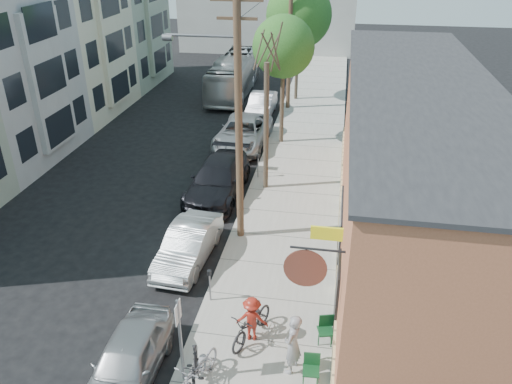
% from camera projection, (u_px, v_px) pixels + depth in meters
% --- Properties ---
extents(ground, '(120.00, 120.00, 0.00)m').
position_uv_depth(ground, '(153.00, 289.00, 17.85)').
color(ground, black).
extents(sidewalk, '(4.50, 58.00, 0.15)m').
position_uv_depth(sidewalk, '(300.00, 168.00, 26.79)').
color(sidewalk, '#A09E94').
rests_on(sidewalk, ground).
extents(cafe_building, '(6.60, 20.20, 6.61)m').
position_uv_depth(cafe_building, '(411.00, 165.00, 19.33)').
color(cafe_building, '#AD6140').
rests_on(cafe_building, ground).
extents(apartment_row, '(6.30, 32.00, 9.00)m').
position_uv_depth(apartment_row, '(38.00, 61.00, 29.77)').
color(apartment_row, '#96A389').
rests_on(apartment_row, ground).
extents(sign_post, '(0.07, 0.45, 2.80)m').
position_uv_depth(sign_post, '(180.00, 333.00, 13.31)').
color(sign_post, slate).
rests_on(sign_post, sidewalk).
extents(parking_meter_near, '(0.14, 0.14, 1.24)m').
position_uv_depth(parking_meter_near, '(210.00, 280.00, 16.69)').
color(parking_meter_near, slate).
rests_on(parking_meter_near, sidewalk).
extents(parking_meter_far, '(0.14, 0.14, 1.24)m').
position_uv_depth(parking_meter_far, '(258.00, 162.00, 25.23)').
color(parking_meter_far, slate).
rests_on(parking_meter_far, sidewalk).
extents(utility_pole_near, '(3.57, 0.28, 10.00)m').
position_uv_depth(utility_pole_near, '(237.00, 114.00, 18.32)').
color(utility_pole_near, '#503A28').
rests_on(utility_pole_near, sidewalk).
extents(utility_pole_far, '(1.80, 0.28, 10.00)m').
position_uv_depth(utility_pole_far, '(290.00, 32.00, 33.36)').
color(utility_pole_far, '#503A28').
rests_on(utility_pole_far, sidewalk).
extents(tree_bare, '(0.24, 0.24, 6.11)m').
position_uv_depth(tree_bare, '(266.00, 128.00, 23.23)').
color(tree_bare, '#44392C').
rests_on(tree_bare, sidewalk).
extents(tree_leafy_mid, '(3.44, 3.44, 7.30)m').
position_uv_depth(tree_leafy_mid, '(283.00, 47.00, 27.41)').
color(tree_leafy_mid, '#44392C').
rests_on(tree_leafy_mid, sidewalk).
extents(tree_leafy_far, '(4.62, 4.62, 8.31)m').
position_uv_depth(tree_leafy_far, '(299.00, 15.00, 34.87)').
color(tree_leafy_far, '#44392C').
rests_on(tree_leafy_far, sidewalk).
extents(patio_chair_a, '(0.53, 0.53, 0.88)m').
position_uv_depth(patio_chair_a, '(311.00, 370.00, 13.77)').
color(patio_chair_a, '#11401F').
rests_on(patio_chair_a, sidewalk).
extents(patio_chair_b, '(0.62, 0.62, 0.88)m').
position_uv_depth(patio_chair_b, '(326.00, 331.00, 15.14)').
color(patio_chair_b, '#11401F').
rests_on(patio_chair_b, sidewalk).
extents(patron_grey, '(0.65, 0.82, 1.95)m').
position_uv_depth(patron_grey, '(293.00, 344.00, 13.92)').
color(patron_grey, gray).
rests_on(patron_grey, sidewalk).
extents(cyclist, '(0.99, 0.58, 1.53)m').
position_uv_depth(cyclist, '(252.00, 319.00, 15.13)').
color(cyclist, maroon).
rests_on(cyclist, sidewalk).
extents(cyclist_bike, '(1.47, 2.25, 1.12)m').
position_uv_depth(cyclist_bike, '(252.00, 324.00, 15.23)').
color(cyclist_bike, black).
rests_on(cyclist_bike, sidewalk).
extents(parked_bike_a, '(0.89, 1.86, 1.07)m').
position_uv_depth(parked_bike_a, '(195.00, 369.00, 13.68)').
color(parked_bike_a, black).
rests_on(parked_bike_a, sidewalk).
extents(parked_bike_b, '(1.23, 2.18, 1.09)m').
position_uv_depth(parked_bike_b, '(198.00, 372.00, 13.59)').
color(parked_bike_b, gray).
rests_on(parked_bike_b, sidewalk).
extents(car_0, '(1.72, 4.19, 1.42)m').
position_uv_depth(car_0, '(128.00, 360.00, 13.94)').
color(car_0, '#95999C').
rests_on(car_0, ground).
extents(car_1, '(1.79, 4.43, 1.43)m').
position_uv_depth(car_1, '(188.00, 245.00, 19.06)').
color(car_1, '#BABFC2').
rests_on(car_1, ground).
extents(car_2, '(2.49, 5.78, 1.66)m').
position_uv_depth(car_2, '(218.00, 179.00, 23.86)').
color(car_2, black).
rests_on(car_2, ground).
extents(car_3, '(2.96, 6.01, 1.64)m').
position_uv_depth(car_3, '(243.00, 133.00, 29.38)').
color(car_3, '#989B9F').
rests_on(car_3, ground).
extents(car_4, '(1.61, 4.54, 1.49)m').
position_uv_depth(car_4, '(262.00, 105.00, 34.38)').
color(car_4, '#A8A8B0').
rests_on(car_4, ground).
extents(bus, '(2.52, 10.38, 2.89)m').
position_uv_depth(bus, '(234.00, 75.00, 38.73)').
color(bus, silver).
rests_on(bus, ground).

